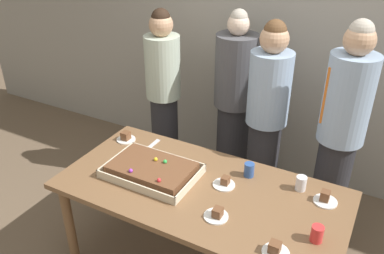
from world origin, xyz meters
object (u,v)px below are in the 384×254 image
plated_slice_near_left (217,214)px  drink_cup_far_end (317,234)px  party_table (201,198)px  person_serving_front (164,95)px  plated_slice_far_left (325,199)px  plated_slice_center_front (126,137)px  person_green_shirt_behind (266,120)px  person_striped_tie_right (340,137)px  drink_cup_nearest (249,170)px  drink_cup_middle (301,183)px  plated_slice_near_right (275,250)px  person_far_right_suit (234,101)px  plated_slice_far_right (224,183)px  sheet_cake (152,170)px  cake_server_utensil (152,145)px

plated_slice_near_left → drink_cup_far_end: drink_cup_far_end is taller
party_table → person_serving_front: bearing=132.9°
plated_slice_far_left → person_serving_front: person_serving_front is taller
party_table → plated_slice_far_left: bearing=18.2°
plated_slice_center_front → drink_cup_far_end: (1.60, -0.39, 0.03)m
person_green_shirt_behind → person_striped_tie_right: bearing=111.0°
drink_cup_far_end → drink_cup_nearest: bearing=144.3°
drink_cup_middle → person_serving_front: 1.60m
person_striped_tie_right → plated_slice_near_left: bearing=26.4°
plated_slice_near_right → person_striped_tie_right: bearing=84.8°
plated_slice_near_left → drink_cup_far_end: size_ratio=1.50×
plated_slice_far_left → plated_slice_center_front: bearing=179.3°
plated_slice_center_front → drink_cup_nearest: (1.04, 0.01, 0.03)m
drink_cup_nearest → person_far_right_suit: bearing=119.0°
drink_cup_nearest → person_striped_tie_right: 0.72m
plated_slice_near_left → plated_slice_far_right: bearing=106.2°
plated_slice_far_left → plated_slice_center_front: plated_slice_far_left is taller
sheet_cake → cake_server_utensil: bearing=123.9°
drink_cup_far_end → person_striped_tie_right: (-0.07, 0.91, 0.13)m
plated_slice_near_right → person_striped_tie_right: person_striped_tie_right is taller
drink_cup_nearest → person_serving_front: person_serving_front is taller
person_serving_front → drink_cup_middle: bearing=38.5°
party_table → sheet_cake: sheet_cake is taller
drink_cup_middle → person_far_right_suit: bearing=134.3°
plated_slice_center_front → person_striped_tie_right: person_striped_tie_right is taller
person_green_shirt_behind → sheet_cake: bearing=0.0°
cake_server_utensil → person_serving_front: (-0.29, 0.65, 0.11)m
plated_slice_near_left → person_green_shirt_behind: size_ratio=0.09×
plated_slice_near_right → plated_slice_far_right: plated_slice_near_right is taller
drink_cup_middle → cake_server_utensil: size_ratio=0.50×
person_striped_tie_right → person_far_right_suit: size_ratio=1.07×
drink_cup_middle → drink_cup_far_end: 0.46m
plated_slice_far_right → person_serving_front: (-1.00, 0.84, 0.10)m
person_green_shirt_behind → person_far_right_suit: 0.49m
plated_slice_far_left → plated_slice_far_right: (-0.63, -0.15, -0.01)m
person_far_right_suit → person_serving_front: bearing=-65.1°
plated_slice_near_left → sheet_cake: bearing=162.7°
plated_slice_near_left → person_striped_tie_right: 1.13m
person_serving_front → person_striped_tie_right: (1.59, -0.15, 0.06)m
drink_cup_nearest → person_green_shirt_behind: 0.61m
plated_slice_center_front → plated_slice_far_left: bearing=-0.7°
drink_cup_middle → person_striped_tie_right: 0.53m
drink_cup_nearest → drink_cup_middle: 0.35m
drink_cup_nearest → person_green_shirt_behind: size_ratio=0.06×
plated_slice_near_left → person_striped_tie_right: size_ratio=0.08×
party_table → person_far_right_suit: size_ratio=1.13×
drink_cup_middle → drink_cup_far_end: (0.20, -0.42, 0.00)m
plated_slice_near_left → person_far_right_suit: (-0.48, 1.37, 0.08)m
person_serving_front → person_far_right_suit: size_ratio=0.99×
cake_server_utensil → person_far_right_suit: bearing=69.7°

